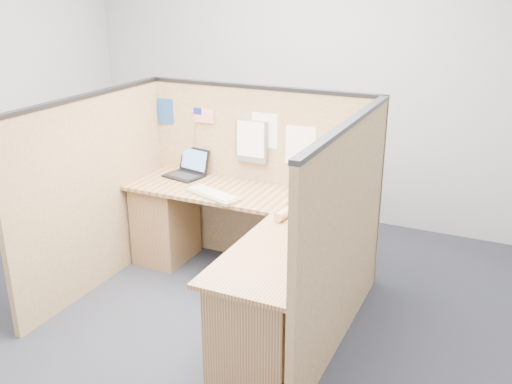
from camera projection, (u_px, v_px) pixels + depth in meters
The scene contains 13 objects.
floor at pixel (203, 314), 4.19m from camera, with size 5.00×5.00×0.00m, color black.
wall_back at pixel (313, 79), 5.63m from camera, with size 5.00×5.00×0.00m, color #A5A8AA.
cubicle_partitions at pixel (228, 198), 4.29m from camera, with size 2.06×1.83×1.53m.
l_desk at pixel (242, 255), 4.23m from camera, with size 1.95×1.75×0.73m.
laptop at pixel (187, 169), 4.91m from camera, with size 0.35×0.35×0.22m.
keyboard at pixel (213, 195), 4.43m from camera, with size 0.51×0.32×0.03m.
mouse at pixel (294, 205), 4.20m from camera, with size 0.10×0.06×0.04m, color silver.
hand_forearm at pixel (289, 209), 4.08m from camera, with size 0.10×0.37×0.08m.
blue_poster at pixel (167, 112), 4.94m from camera, with size 0.17×0.00×0.22m, color navy.
american_flag at pixel (201, 117), 4.79m from camera, with size 0.19×0.01×0.33m.
file_holder at pixel (252, 141), 4.64m from camera, with size 0.27×0.05×0.35m.
paper_left at pixel (265, 130), 4.59m from camera, with size 0.22×0.00×0.29m, color white.
paper_right at pixel (300, 146), 4.50m from camera, with size 0.25×0.00×0.31m, color white.
Camera 1 is at (1.90, -3.12, 2.28)m, focal length 40.00 mm.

